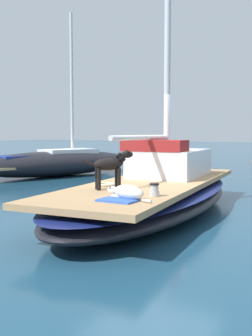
{
  "coord_description": "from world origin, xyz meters",
  "views": [
    {
      "loc": [
        4.04,
        -7.29,
        1.67
      ],
      "look_at": [
        0.0,
        -1.0,
        1.01
      ],
      "focal_mm": 43.63,
      "sensor_mm": 36.0,
      "label": 1
    }
  ],
  "objects": [
    {
      "name": "deck_towel",
      "position": [
        0.76,
        -2.4,
        0.68
      ],
      "size": [
        0.58,
        0.39,
        0.03
      ],
      "primitive_type": "cube",
      "rotation": [
        0.0,
        0.0,
        0.06
      ],
      "color": "blue",
      "rests_on": "sailboat_main"
    },
    {
      "name": "sailboat_main",
      "position": [
        0.0,
        0.0,
        0.34
      ],
      "size": [
        3.55,
        7.53,
        0.66
      ],
      "color": "black",
      "rests_on": "ground"
    },
    {
      "name": "dog_black",
      "position": [
        -0.06,
        -1.41,
        1.08
      ],
      "size": [
        0.66,
        0.78,
        0.7
      ],
      "color": "black",
      "rests_on": "sailboat_main"
    },
    {
      "name": "moored_boat_port_side",
      "position": [
        -6.59,
        4.35,
        0.52
      ],
      "size": [
        3.82,
        7.44,
        6.22
      ],
      "color": "black",
      "rests_on": "ground"
    },
    {
      "name": "dog_white",
      "position": [
        0.76,
        -2.16,
        0.77
      ],
      "size": [
        0.94,
        0.41,
        0.22
      ],
      "color": "silver",
      "rests_on": "sailboat_main"
    },
    {
      "name": "ground_plane",
      "position": [
        0.0,
        0.0,
        0.0
      ],
      "size": [
        120.0,
        120.0,
        0.0
      ],
      "primitive_type": "plane",
      "color": "navy"
    },
    {
      "name": "cabin_house",
      "position": [
        -0.18,
        1.1,
        1.01
      ],
      "size": [
        1.71,
        2.41,
        0.84
      ],
      "color": "silver",
      "rests_on": "sailboat_main"
    },
    {
      "name": "coiled_rope",
      "position": [
        -0.41,
        -1.07,
        0.68
      ],
      "size": [
        0.32,
        0.32,
        0.04
      ],
      "primitive_type": "torus",
      "color": "beige",
      "rests_on": "sailboat_main"
    },
    {
      "name": "deck_winch",
      "position": [
        0.98,
        -1.7,
        0.76
      ],
      "size": [
        0.16,
        0.16,
        0.21
      ],
      "color": "#B7B7BC",
      "rests_on": "sailboat_main"
    },
    {
      "name": "mast_main",
      "position": [
        -0.13,
        0.73,
        3.52
      ],
      "size": [
        0.14,
        2.27,
        6.4
      ],
      "color": "silver",
      "rests_on": "sailboat_main"
    }
  ]
}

